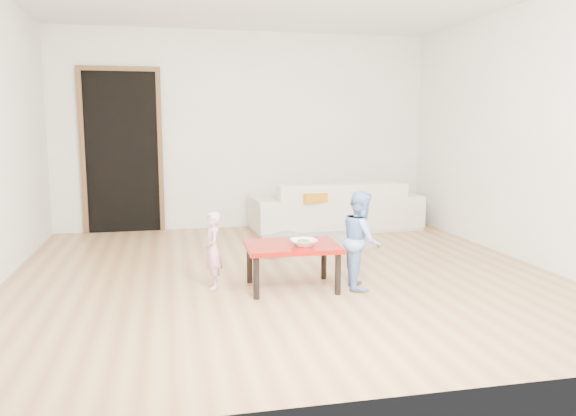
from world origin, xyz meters
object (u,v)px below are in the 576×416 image
object	(u,v)px
red_table	(292,266)
bowl	(304,243)
child_blue	(361,240)
sofa	(335,205)
basin	(270,249)
child_pink	(212,250)

from	to	relation	value
red_table	bowl	world-z (taller)	bowl
bowl	child_blue	xyz separation A→B (m)	(0.51, 0.01, 0.00)
sofa	basin	xyz separation A→B (m)	(-1.12, -1.29, -0.26)
bowl	child_pink	bearing A→B (deg)	161.16
sofa	red_table	bearing A→B (deg)	62.92
sofa	child_blue	xyz separation A→B (m)	(-0.58, -2.64, 0.09)
sofa	bowl	xyz separation A→B (m)	(-1.08, -2.64, 0.09)
red_table	child_pink	xyz separation A→B (m)	(-0.66, 0.16, 0.13)
child_pink	red_table	bearing A→B (deg)	71.02
sofa	red_table	size ratio (longest dim) A/B	2.87
child_blue	red_table	bearing A→B (deg)	93.11
child_pink	basin	xyz separation A→B (m)	(0.69, 1.10, -0.26)
red_table	child_pink	size ratio (longest dim) A/B	1.18
sofa	basin	size ratio (longest dim) A/B	5.35
child_pink	bowl	bearing A→B (deg)	65.78
child_blue	sofa	bearing A→B (deg)	-0.76
basin	child_blue	bearing A→B (deg)	-67.89
child_blue	child_pink	bearing A→B (deg)	90.35
sofa	child_pink	bearing A→B (deg)	50.11
child_blue	basin	bearing A→B (deg)	33.65
child_pink	child_blue	size ratio (longest dim) A/B	0.79
red_table	child_blue	world-z (taller)	child_blue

